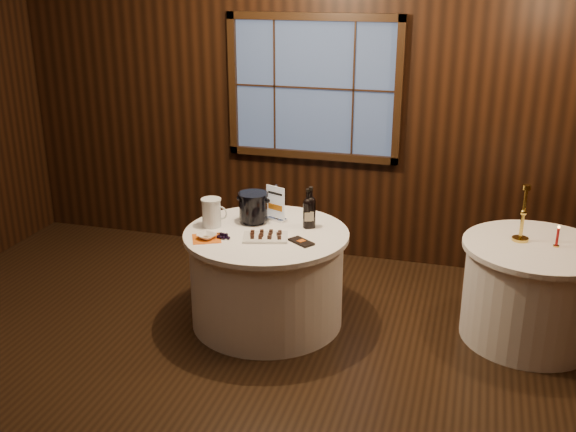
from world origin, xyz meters
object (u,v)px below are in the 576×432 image
(main_table, at_px, (267,277))
(side_table, at_px, (531,292))
(sign_stand, at_px, (276,208))
(cracker_bowl, at_px, (207,236))
(red_candle, at_px, (557,238))
(brass_candlestick, at_px, (522,221))
(port_bottle_right, at_px, (311,210))
(chocolate_plate, at_px, (265,236))
(port_bottle_left, at_px, (308,211))
(glass_pitcher, at_px, (212,212))
(chocolate_box, at_px, (301,242))
(grape_bunch, at_px, (224,236))
(ice_bucket, at_px, (253,207))

(main_table, relative_size, side_table, 1.19)
(sign_stand, height_order, cracker_bowl, sign_stand)
(red_candle, bearing_deg, brass_candlestick, 167.62)
(brass_candlestick, distance_m, red_candle, 0.27)
(port_bottle_right, distance_m, chocolate_plate, 0.44)
(sign_stand, distance_m, chocolate_plate, 0.41)
(port_bottle_left, height_order, port_bottle_right, port_bottle_right)
(port_bottle_left, distance_m, glass_pitcher, 0.75)
(chocolate_plate, distance_m, red_candle, 2.14)
(port_bottle_left, height_order, chocolate_plate, port_bottle_left)
(chocolate_box, xyz_separation_m, grape_bunch, (-0.59, -0.07, 0.01))
(sign_stand, xyz_separation_m, chocolate_plate, (0.04, -0.40, -0.08))
(side_table, bearing_deg, brass_candlestick, 153.90)
(grape_bunch, relative_size, cracker_bowl, 1.28)
(port_bottle_left, relative_size, red_candle, 1.94)
(cracker_bowl, xyz_separation_m, red_candle, (2.52, 0.56, 0.05))
(chocolate_plate, relative_size, glass_pitcher, 1.67)
(main_table, relative_size, cracker_bowl, 9.44)
(side_table, relative_size, port_bottle_left, 3.40)
(side_table, distance_m, port_bottle_left, 1.80)
(red_candle, bearing_deg, main_table, -171.83)
(chocolate_box, relative_size, glass_pitcher, 0.87)
(side_table, bearing_deg, port_bottle_left, -176.01)
(main_table, height_order, chocolate_box, chocolate_box)
(chocolate_box, bearing_deg, red_candle, 49.29)
(ice_bucket, height_order, grape_bunch, ice_bucket)
(side_table, distance_m, chocolate_plate, 2.05)
(brass_candlestick, bearing_deg, port_bottle_left, -173.57)
(side_table, distance_m, brass_candlestick, 0.56)
(grape_bunch, relative_size, glass_pitcher, 0.76)
(chocolate_plate, height_order, glass_pitcher, glass_pitcher)
(cracker_bowl, bearing_deg, grape_bunch, 22.26)
(port_bottle_right, bearing_deg, chocolate_plate, -138.30)
(port_bottle_right, bearing_deg, brass_candlestick, -2.62)
(glass_pitcher, bearing_deg, sign_stand, 30.20)
(chocolate_box, bearing_deg, port_bottle_right, 127.98)
(brass_candlestick, xyz_separation_m, red_candle, (0.25, -0.05, -0.09))
(side_table, distance_m, grape_bunch, 2.36)
(sign_stand, xyz_separation_m, port_bottle_left, (0.29, -0.09, 0.04))
(main_table, bearing_deg, brass_candlestick, 10.86)
(grape_bunch, bearing_deg, chocolate_plate, 14.36)
(brass_candlestick, bearing_deg, cracker_bowl, -164.76)
(side_table, distance_m, ice_bucket, 2.23)
(chocolate_box, relative_size, cracker_bowl, 1.46)
(side_table, height_order, glass_pitcher, glass_pitcher)
(side_table, bearing_deg, chocolate_box, -165.38)
(port_bottle_left, xyz_separation_m, brass_candlestick, (1.59, 0.18, 0.02))
(glass_pitcher, xyz_separation_m, cracker_bowl, (0.06, -0.26, -0.10))
(sign_stand, relative_size, brass_candlestick, 0.69)
(main_table, bearing_deg, cracker_bowl, -146.52)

